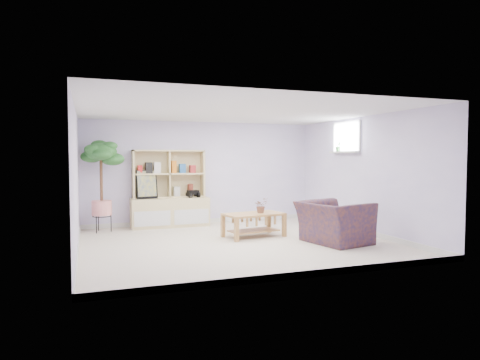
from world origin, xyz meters
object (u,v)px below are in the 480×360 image
object	(u,v)px
armchair	(334,219)
storage_unit	(170,188)
coffee_table	(254,225)
floor_tree	(101,186)

from	to	relation	value
armchair	storage_unit	bearing A→B (deg)	29.07
coffee_table	floor_tree	world-z (taller)	floor_tree
floor_tree	armchair	size ratio (longest dim) A/B	1.66
storage_unit	floor_tree	xyz separation A→B (m)	(-1.48, -0.24, 0.10)
coffee_table	armchair	world-z (taller)	armchair
coffee_table	storage_unit	bearing A→B (deg)	116.28
storage_unit	armchair	world-z (taller)	storage_unit
coffee_table	floor_tree	xyz separation A→B (m)	(-2.79, 1.59, 0.73)
storage_unit	floor_tree	distance (m)	1.50
storage_unit	coffee_table	xyz separation A→B (m)	(1.32, -1.82, -0.63)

